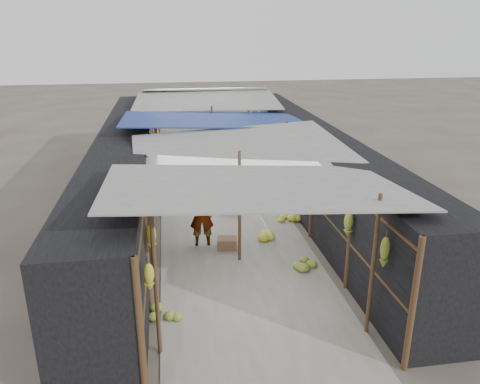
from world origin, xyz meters
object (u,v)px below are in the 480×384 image
shopper_blue (181,177)px  vendor_seated (264,176)px  crate_near (227,243)px  vendor_elderly (201,215)px  black_basin (267,187)px

shopper_blue → vendor_seated: size_ratio=1.93×
vendor_seated → shopper_blue: bearing=-88.5°
crate_near → vendor_elderly: vendor_elderly is taller
black_basin → crate_near: bearing=-114.3°
black_basin → vendor_elderly: 4.63m
crate_near → shopper_blue: bearing=112.5°
shopper_blue → vendor_seated: 2.88m
crate_near → black_basin: size_ratio=0.82×
shopper_blue → vendor_seated: (2.76, 0.76, -0.36)m
vendor_elderly → crate_near: bearing=154.8°
shopper_blue → crate_near: bearing=-97.9°
crate_near → shopper_blue: (-0.95, 3.59, 0.62)m
vendor_elderly → shopper_blue: vendor_elderly is taller
black_basin → shopper_blue: 2.95m
black_basin → vendor_elderly: bearing=-122.4°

